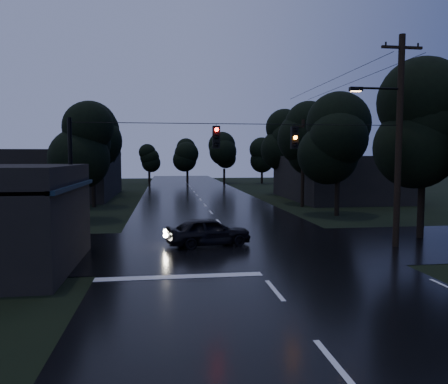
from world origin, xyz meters
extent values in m
plane|color=black|center=(0.00, 0.00, 0.00)|extent=(160.00, 160.00, 0.00)
cube|color=black|center=(0.00, 30.00, 0.00)|extent=(12.00, 120.00, 0.02)
cube|color=black|center=(0.00, 12.00, 0.00)|extent=(60.00, 9.00, 0.02)
cube|color=black|center=(-7.00, 9.00, 3.20)|extent=(0.30, 7.00, 0.15)
cylinder|color=black|center=(-7.20, 6.00, 1.50)|extent=(0.10, 0.10, 3.00)
cylinder|color=black|center=(-7.20, 12.00, 1.50)|extent=(0.10, 0.10, 3.00)
cube|color=#E5CA5B|center=(-7.05, 7.50, 2.50)|extent=(0.06, 1.60, 0.50)
cube|color=#E5CA5B|center=(-7.05, 10.20, 2.50)|extent=(0.06, 1.20, 0.50)
cube|color=black|center=(14.00, 34.00, 2.20)|extent=(10.00, 14.00, 4.40)
cube|color=black|center=(-14.00, 40.00, 2.50)|extent=(10.00, 16.00, 5.00)
cylinder|color=black|center=(7.50, 11.00, 5.00)|extent=(0.30, 0.30, 10.00)
cube|color=black|center=(7.50, 11.00, 9.40)|extent=(2.00, 0.12, 0.12)
cylinder|color=black|center=(6.40, 11.00, 7.50)|extent=(2.20, 0.10, 0.10)
cube|color=black|center=(5.30, 11.00, 7.45)|extent=(0.60, 0.25, 0.18)
cube|color=#FFB266|center=(5.30, 11.00, 7.35)|extent=(0.45, 0.18, 0.03)
cylinder|color=black|center=(8.30, 28.00, 3.75)|extent=(0.30, 0.30, 7.50)
cube|color=black|center=(8.30, 28.00, 6.90)|extent=(2.00, 0.12, 0.12)
cylinder|color=black|center=(-7.50, 11.00, 3.00)|extent=(0.18, 0.18, 6.00)
cylinder|color=black|center=(0.00, 11.00, 5.80)|extent=(15.00, 0.03, 0.03)
cube|color=black|center=(-1.20, 11.00, 5.20)|extent=(0.32, 0.25, 1.00)
sphere|color=#FF0C07|center=(-1.20, 10.85, 5.20)|extent=(0.18, 0.18, 0.18)
cube|color=black|center=(2.40, 11.00, 5.20)|extent=(0.32, 0.25, 1.00)
sphere|color=orange|center=(2.40, 10.85, 5.20)|extent=(0.18, 0.18, 0.18)
cylinder|color=black|center=(10.00, 13.00, 1.40)|extent=(0.36, 0.36, 2.80)
sphere|color=black|center=(10.00, 13.00, 4.80)|extent=(4.48, 4.48, 4.48)
sphere|color=black|center=(10.00, 13.00, 6.00)|extent=(4.48, 4.48, 4.48)
sphere|color=black|center=(10.00, 13.00, 7.20)|extent=(4.48, 4.48, 4.48)
cylinder|color=black|center=(-9.00, 22.00, 1.22)|extent=(0.36, 0.36, 2.45)
sphere|color=black|center=(-9.00, 22.00, 4.20)|extent=(3.92, 3.92, 3.92)
sphere|color=black|center=(-9.00, 22.00, 5.25)|extent=(3.92, 3.92, 3.92)
sphere|color=black|center=(-9.00, 22.00, 6.30)|extent=(3.92, 3.92, 3.92)
cylinder|color=black|center=(-9.60, 30.00, 1.31)|extent=(0.36, 0.36, 2.62)
sphere|color=black|center=(-9.60, 30.00, 4.50)|extent=(4.20, 4.20, 4.20)
sphere|color=black|center=(-9.60, 30.00, 5.62)|extent=(4.20, 4.20, 4.20)
sphere|color=black|center=(-9.60, 30.00, 6.75)|extent=(4.20, 4.20, 4.20)
cylinder|color=black|center=(-10.20, 40.00, 1.40)|extent=(0.36, 0.36, 2.80)
sphere|color=black|center=(-10.20, 40.00, 4.80)|extent=(4.48, 4.48, 4.48)
sphere|color=black|center=(-10.20, 40.00, 6.00)|extent=(4.48, 4.48, 4.48)
sphere|color=black|center=(-10.20, 40.00, 7.20)|extent=(4.48, 4.48, 4.48)
cylinder|color=black|center=(9.00, 22.00, 1.31)|extent=(0.36, 0.36, 2.62)
sphere|color=black|center=(9.00, 22.00, 4.50)|extent=(4.20, 4.20, 4.20)
sphere|color=black|center=(9.00, 22.00, 5.62)|extent=(4.20, 4.20, 4.20)
sphere|color=black|center=(9.00, 22.00, 6.75)|extent=(4.20, 4.20, 4.20)
cylinder|color=black|center=(9.60, 30.00, 1.40)|extent=(0.36, 0.36, 2.80)
sphere|color=black|center=(9.60, 30.00, 4.80)|extent=(4.48, 4.48, 4.48)
sphere|color=black|center=(9.60, 30.00, 6.00)|extent=(4.48, 4.48, 4.48)
sphere|color=black|center=(9.60, 30.00, 7.20)|extent=(4.48, 4.48, 4.48)
cylinder|color=black|center=(10.20, 40.00, 1.49)|extent=(0.36, 0.36, 2.97)
sphere|color=black|center=(10.20, 40.00, 5.10)|extent=(4.76, 4.76, 4.76)
sphere|color=black|center=(10.20, 40.00, 6.38)|extent=(4.76, 4.76, 4.76)
sphere|color=black|center=(10.20, 40.00, 7.65)|extent=(4.76, 4.76, 4.76)
imported|color=black|center=(-1.41, 12.52, 0.70)|extent=(4.38, 2.54, 1.40)
camera|label=1|loc=(-3.47, -8.45, 4.34)|focal=35.00mm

